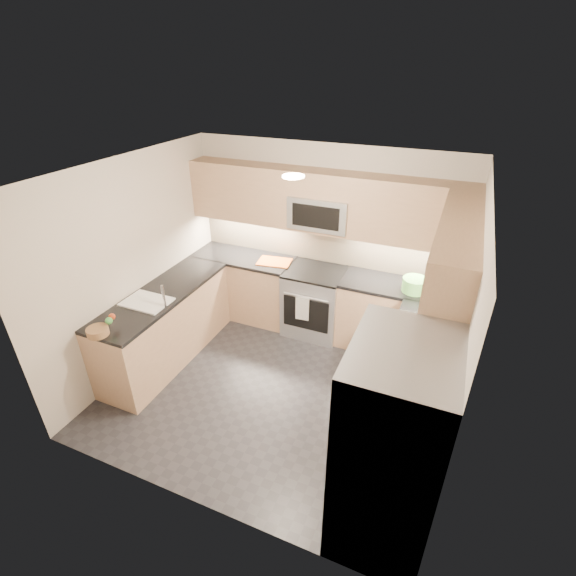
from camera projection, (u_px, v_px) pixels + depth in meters
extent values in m
cube|color=#242429|center=(276.00, 386.00, 4.91)|extent=(3.60, 3.20, 0.00)
cube|color=beige|center=(273.00, 173.00, 3.69)|extent=(3.60, 3.20, 0.02)
cube|color=beige|center=(324.00, 240.00, 5.58)|extent=(3.60, 0.02, 2.50)
cube|color=beige|center=(183.00, 397.00, 3.01)|extent=(3.60, 0.02, 2.50)
cube|color=beige|center=(136.00, 265.00, 4.91)|extent=(0.02, 3.20, 2.50)
cube|color=beige|center=(460.00, 335.00, 3.68)|extent=(0.02, 3.20, 2.50)
cube|color=tan|center=(245.00, 286.00, 6.10)|extent=(1.42, 0.60, 0.90)
cube|color=tan|center=(395.00, 318.00, 5.36)|extent=(1.42, 0.60, 0.90)
cube|color=tan|center=(414.00, 384.00, 4.30)|extent=(0.60, 1.70, 0.90)
cube|color=tan|center=(167.00, 327.00, 5.20)|extent=(0.60, 2.00, 0.90)
cube|color=black|center=(243.00, 257.00, 5.87)|extent=(1.42, 0.63, 0.04)
cube|color=black|center=(399.00, 287.00, 5.13)|extent=(1.42, 0.63, 0.04)
cube|color=black|center=(421.00, 347.00, 4.07)|extent=(0.63, 1.70, 0.04)
cube|color=black|center=(161.00, 294.00, 4.97)|extent=(0.63, 2.00, 0.04)
cube|color=tan|center=(322.00, 202.00, 5.16)|extent=(3.60, 0.35, 0.75)
cube|color=tan|center=(454.00, 260.00, 3.68)|extent=(0.35, 1.95, 0.75)
cube|color=tan|center=(324.00, 244.00, 5.60)|extent=(3.60, 0.01, 0.51)
cube|color=tan|center=(461.00, 314.00, 4.07)|extent=(0.01, 2.30, 0.51)
cube|color=#9FA0A7|center=(314.00, 302.00, 5.71)|extent=(0.76, 0.65, 0.91)
cube|color=black|center=(315.00, 272.00, 5.48)|extent=(0.76, 0.65, 0.03)
cube|color=black|center=(306.00, 314.00, 5.45)|extent=(0.62, 0.02, 0.45)
cylinder|color=#B2B5BA|center=(306.00, 297.00, 5.30)|extent=(0.60, 0.02, 0.02)
cube|color=#9A9EA2|center=(321.00, 212.00, 5.20)|extent=(0.76, 0.40, 0.40)
cube|color=black|center=(315.00, 217.00, 5.04)|extent=(0.60, 0.01, 0.28)
cube|color=#919398|center=(390.00, 448.00, 3.05)|extent=(0.70, 0.90, 1.80)
cylinder|color=#B2B5BA|center=(335.00, 445.00, 3.01)|extent=(0.02, 0.02, 1.20)
cylinder|color=#B2B5BA|center=(348.00, 411.00, 3.30)|extent=(0.02, 0.02, 1.20)
cube|color=white|center=(148.00, 307.00, 4.79)|extent=(0.52, 0.38, 0.16)
cylinder|color=silver|center=(164.00, 296.00, 4.60)|extent=(0.03, 0.03, 0.28)
cylinder|color=#61BA4F|center=(415.00, 285.00, 4.95)|extent=(0.39, 0.39, 0.17)
cube|color=#DE5A14|center=(274.00, 262.00, 5.68)|extent=(0.48, 0.37, 0.01)
cylinder|color=#946B45|center=(98.00, 332.00, 4.19)|extent=(0.27, 0.27, 0.08)
sphere|color=#A93613|center=(112.00, 317.00, 4.29)|extent=(0.07, 0.07, 0.07)
sphere|color=green|center=(109.00, 321.00, 4.23)|extent=(0.07, 0.07, 0.07)
cube|color=silver|center=(302.00, 309.00, 5.38)|extent=(0.18, 0.03, 0.33)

